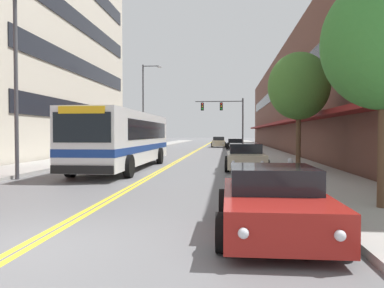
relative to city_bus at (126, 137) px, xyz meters
The scene contains 18 objects.
ground_plane 23.28m from the city_bus, 84.81° to the left, with size 240.00×240.00×0.00m, color slate.
sidewalk_left 23.72m from the city_bus, 102.31° to the left, with size 3.29×106.00×0.15m.
sidewalk_right 24.96m from the city_bus, 68.21° to the left, with size 3.29×106.00×0.15m.
centre_line 23.28m from the city_bus, 84.81° to the left, with size 0.34×106.00×0.01m.
storefront_row_right 27.88m from the city_bus, 56.81° to the left, with size 9.10×68.00×10.83m.
city_bus is the anchor object (origin of this frame).
car_white_parked_left_near 18.03m from the city_bus, 97.33° to the left, with size 2.03×4.60×1.31m.
car_charcoal_parked_left_far 11.09m from the city_bus, 102.19° to the left, with size 2.21×4.56×1.29m.
car_red_parked_right_foreground 14.17m from the city_bus, 63.23° to the right, with size 2.12×4.16×1.27m.
car_black_parked_right_mid 26.77m from the city_bus, 76.07° to the left, with size 2.15×4.85×1.25m.
car_champagne_parked_right_far 6.54m from the city_bus, ahead, with size 2.16×4.64×1.37m.
car_beige_moving_lead 32.22m from the city_bus, 82.25° to the left, with size 2.02×4.35×1.44m.
traffic_signal_mast 24.81m from the city_bus, 77.50° to the left, with size 5.64×0.38×6.00m.
street_lamp_left_near 6.55m from the city_bus, 118.78° to the right, with size 2.59×0.28×7.67m.
street_lamp_left_far 18.91m from the city_bus, 99.15° to the left, with size 2.09×0.28×9.01m.
street_tree_right_near 14.24m from the city_bus, 49.36° to the right, with size 2.89×2.89×5.49m.
street_tree_right_mid 9.38m from the city_bus, ahead, with size 2.99×2.99×5.71m.
fire_hydrant 9.23m from the city_bus, 28.53° to the right, with size 0.33×0.25×0.77m.
Camera 1 is at (3.38, -5.99, 1.91)m, focal length 35.00 mm.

